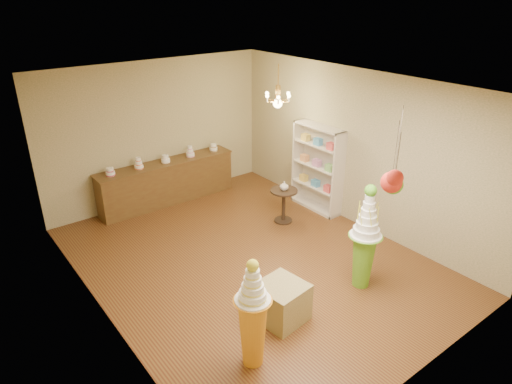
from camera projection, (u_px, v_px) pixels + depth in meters
floor at (250, 260)px, 7.87m from camera, size 6.50×6.50×0.00m
ceiling at (249, 86)px, 6.63m from camera, size 6.50×6.50×0.00m
wall_back at (157, 133)px, 9.60m from camera, size 5.00×0.04×3.00m
wall_front at (431, 274)px, 4.91m from camera, size 5.00×0.04×3.00m
wall_left at (95, 227)px, 5.86m from camera, size 0.04×6.50×3.00m
wall_right at (355, 149)px, 8.64m from camera, size 0.04×6.50×3.00m
pedestal_green at (364, 247)px, 6.96m from camera, size 0.57×0.57×1.73m
pedestal_orange at (253, 323)px, 5.52m from camera, size 0.46×0.46×1.51m
burlap_riser at (281, 302)px, 6.39m from camera, size 0.70×0.70×0.57m
sideboard at (167, 181)px, 9.82m from camera, size 3.04×0.54×1.16m
shelving_unit at (317, 168)px, 9.38m from camera, size 0.33×1.20×1.80m
round_table at (284, 201)px, 8.99m from camera, size 0.66×0.66×0.69m
vase at (284, 186)px, 8.86m from camera, size 0.21×0.21×0.18m
pom_red_left at (391, 182)px, 5.24m from camera, size 0.25×0.25×0.86m
pom_green_mid at (393, 184)px, 5.98m from camera, size 0.27×0.27×1.18m
pom_red_right at (395, 178)px, 4.74m from camera, size 0.18×0.18×0.58m
chandelier at (278, 101)px, 8.78m from camera, size 0.63×0.63×0.85m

